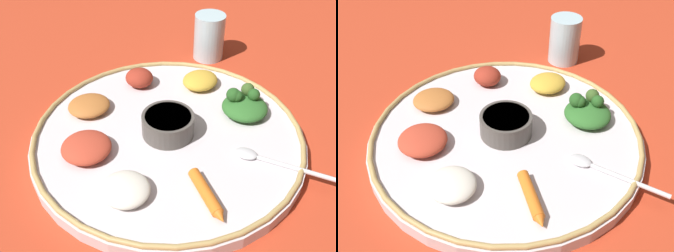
{
  "view_description": "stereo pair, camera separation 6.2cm",
  "coord_description": "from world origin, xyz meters",
  "views": [
    {
      "loc": [
        -0.28,
        -0.38,
        0.43
      ],
      "look_at": [
        0.0,
        0.0,
        0.04
      ],
      "focal_mm": 41.75,
      "sensor_mm": 36.0,
      "label": 1
    },
    {
      "loc": [
        -0.23,
        -0.42,
        0.43
      ],
      "look_at": [
        0.0,
        0.0,
        0.04
      ],
      "focal_mm": 41.75,
      "sensor_mm": 36.0,
      "label": 2
    }
  ],
  "objects": [
    {
      "name": "mound_lentil_yellow",
      "position": [
        0.13,
        0.07,
        0.03
      ],
      "size": [
        0.07,
        0.06,
        0.03
      ],
      "primitive_type": "ellipsoid",
      "rotation": [
        0.0,
        0.0,
        3.2
      ],
      "color": "gold",
      "rests_on": "platter"
    },
    {
      "name": "mound_chickpea",
      "position": [
        -0.07,
        0.13,
        0.03
      ],
      "size": [
        0.09,
        0.08,
        0.02
      ],
      "primitive_type": "ellipsoid",
      "rotation": [
        0.0,
        0.0,
        2.91
      ],
      "color": "#B2662D",
      "rests_on": "platter"
    },
    {
      "name": "ground_plane",
      "position": [
        0.0,
        0.0,
        0.0
      ],
      "size": [
        2.4,
        2.4,
        0.0
      ],
      "primitive_type": "plane",
      "color": "#B7381E"
    },
    {
      "name": "drinking_glass",
      "position": [
        0.24,
        0.17,
        0.04
      ],
      "size": [
        0.06,
        0.06,
        0.1
      ],
      "color": "silver",
      "rests_on": "ground_plane"
    },
    {
      "name": "platter_rim",
      "position": [
        0.0,
        0.0,
        0.02
      ],
      "size": [
        0.43,
        0.43,
        0.01
      ],
      "primitive_type": "torus",
      "color": "tan",
      "rests_on": "platter"
    },
    {
      "name": "carrot_near_spoon",
      "position": [
        -0.04,
        -0.14,
        0.03
      ],
      "size": [
        0.04,
        0.09,
        0.02
      ],
      "color": "orange",
      "rests_on": "platter"
    },
    {
      "name": "greens_pile",
      "position": [
        0.13,
        -0.03,
        0.04
      ],
      "size": [
        0.11,
        0.11,
        0.05
      ],
      "color": "#2D6628",
      "rests_on": "platter"
    },
    {
      "name": "spoon",
      "position": [
        0.08,
        -0.14,
        0.03
      ],
      "size": [
        0.09,
        0.14,
        0.01
      ],
      "color": "silver",
      "rests_on": "platter"
    },
    {
      "name": "center_bowl",
      "position": [
        0.0,
        0.0,
        0.04
      ],
      "size": [
        0.08,
        0.08,
        0.04
      ],
      "color": "#4C4742",
      "rests_on": "platter"
    },
    {
      "name": "mound_rice_white",
      "position": [
        -0.12,
        -0.07,
        0.03
      ],
      "size": [
        0.09,
        0.09,
        0.02
      ],
      "primitive_type": "ellipsoid",
      "rotation": [
        0.0,
        0.0,
        3.48
      ],
      "color": "silver",
      "rests_on": "platter"
    },
    {
      "name": "platter",
      "position": [
        0.0,
        0.0,
        0.01
      ],
      "size": [
        0.44,
        0.44,
        0.02
      ],
      "primitive_type": "cylinder",
      "color": "silver",
      "rests_on": "ground_plane"
    },
    {
      "name": "mound_berbere_red",
      "position": [
        -0.13,
        0.04,
        0.03
      ],
      "size": [
        0.1,
        0.1,
        0.03
      ],
      "primitive_type": "ellipsoid",
      "rotation": [
        0.0,
        0.0,
        2.65
      ],
      "color": "#B73D28",
      "rests_on": "platter"
    },
    {
      "name": "mound_beet",
      "position": [
        0.04,
        0.14,
        0.04
      ],
      "size": [
        0.07,
        0.07,
        0.03
      ],
      "primitive_type": "ellipsoid",
      "rotation": [
        0.0,
        0.0,
        2.04
      ],
      "color": "maroon",
      "rests_on": "platter"
    }
  ]
}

